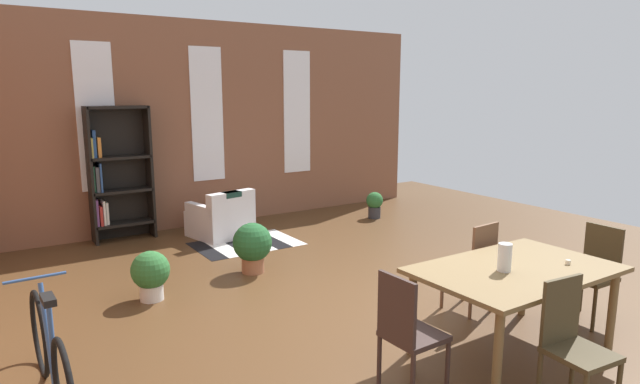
# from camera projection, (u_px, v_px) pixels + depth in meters

# --- Properties ---
(ground_plane) EXTENTS (11.84, 11.84, 0.00)m
(ground_plane) POSITION_uv_depth(u_px,v_px,m) (379.00, 313.00, 5.53)
(ground_plane) COLOR #53361E
(back_wall_brick) EXTENTS (8.44, 0.12, 3.38)m
(back_wall_brick) POSITION_uv_depth(u_px,v_px,m) (206.00, 125.00, 9.00)
(back_wall_brick) COLOR brown
(back_wall_brick) RESTS_ON ground
(window_pane_0) EXTENTS (0.55, 0.02, 2.20)m
(window_pane_0) POSITION_uv_depth(u_px,v_px,m) (96.00, 117.00, 7.98)
(window_pane_0) COLOR white
(window_pane_1) EXTENTS (0.55, 0.02, 2.20)m
(window_pane_1) POSITION_uv_depth(u_px,v_px,m) (207.00, 115.00, 8.92)
(window_pane_1) COLOR white
(window_pane_2) EXTENTS (0.55, 0.02, 2.20)m
(window_pane_2) POSITION_uv_depth(u_px,v_px,m) (297.00, 112.00, 9.85)
(window_pane_2) COLOR white
(dining_table) EXTENTS (1.72, 1.10, 0.77)m
(dining_table) POSITION_uv_depth(u_px,v_px,m) (515.00, 277.00, 4.60)
(dining_table) COLOR brown
(dining_table) RESTS_ON ground
(vase_on_table) EXTENTS (0.11, 0.11, 0.24)m
(vase_on_table) POSITION_uv_depth(u_px,v_px,m) (505.00, 257.00, 4.47)
(vase_on_table) COLOR silver
(vase_on_table) RESTS_ON dining_table
(tealight_candle_0) EXTENTS (0.04, 0.04, 0.04)m
(tealight_candle_0) POSITION_uv_depth(u_px,v_px,m) (568.00, 262.00, 4.66)
(tealight_candle_0) COLOR silver
(tealight_candle_0) RESTS_ON dining_table
(dining_chair_head_right) EXTENTS (0.41, 0.41, 0.95)m
(dining_chair_head_right) POSITION_uv_depth(u_px,v_px,m) (595.00, 270.00, 5.29)
(dining_chair_head_right) COLOR #3F311C
(dining_chair_head_right) RESTS_ON ground
(dining_chair_head_left) EXTENTS (0.41, 0.41, 0.95)m
(dining_chair_head_left) POSITION_uv_depth(u_px,v_px,m) (407.00, 330.00, 3.96)
(dining_chair_head_left) COLOR #392925
(dining_chair_head_left) RESTS_ON ground
(dining_chair_far_right) EXTENTS (0.43, 0.43, 0.95)m
(dining_chair_far_right) POSITION_uv_depth(u_px,v_px,m) (475.00, 264.00, 5.48)
(dining_chair_far_right) COLOR brown
(dining_chair_far_right) RESTS_ON ground
(dining_chair_near_left) EXTENTS (0.43, 0.43, 0.95)m
(dining_chair_near_left) POSITION_uv_depth(u_px,v_px,m) (572.00, 341.00, 3.79)
(dining_chair_near_left) COLOR #433922
(dining_chair_near_left) RESTS_ON ground
(bookshelf_tall) EXTENTS (0.90, 0.34, 2.03)m
(bookshelf_tall) POSITION_uv_depth(u_px,v_px,m) (116.00, 174.00, 8.08)
(bookshelf_tall) COLOR black
(bookshelf_tall) RESTS_ON ground
(armchair_white) EXTENTS (0.95, 0.95, 0.75)m
(armchair_white) POSITION_uv_depth(u_px,v_px,m) (222.00, 219.00, 8.39)
(armchair_white) COLOR silver
(armchair_white) RESTS_ON ground
(bicycle_second) EXTENTS (0.44, 1.74, 0.90)m
(bicycle_second) POSITION_uv_depth(u_px,v_px,m) (50.00, 357.00, 3.89)
(bicycle_second) COLOR black
(bicycle_second) RESTS_ON ground
(potted_plant_by_shelf) EXTENTS (0.42, 0.42, 0.55)m
(potted_plant_by_shelf) POSITION_uv_depth(u_px,v_px,m) (151.00, 273.00, 5.83)
(potted_plant_by_shelf) COLOR silver
(potted_plant_by_shelf) RESTS_ON ground
(potted_plant_corner) EXTENTS (0.49, 0.49, 0.64)m
(potted_plant_corner) POSITION_uv_depth(u_px,v_px,m) (252.00, 245.00, 6.71)
(potted_plant_corner) COLOR #9E6042
(potted_plant_corner) RESTS_ON ground
(potted_plant_window) EXTENTS (0.30, 0.30, 0.47)m
(potted_plant_window) POSITION_uv_depth(u_px,v_px,m) (375.00, 204.00, 9.62)
(potted_plant_window) COLOR #333338
(potted_plant_window) RESTS_ON ground
(striped_rug) EXTENTS (1.51, 1.04, 0.01)m
(striped_rug) POSITION_uv_depth(u_px,v_px,m) (246.00, 244.00, 8.03)
(striped_rug) COLOR black
(striped_rug) RESTS_ON ground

